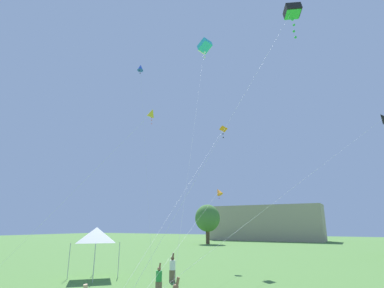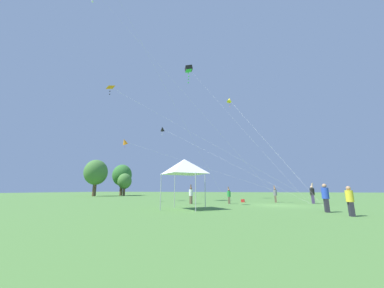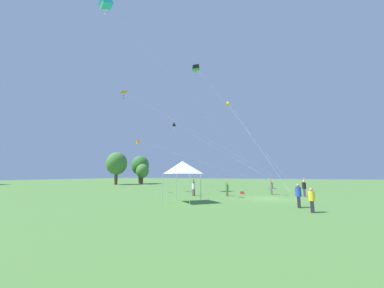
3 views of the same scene
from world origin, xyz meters
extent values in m
plane|color=#4C7A38|center=(0.00, 0.00, 0.00)|extent=(220.00, 220.00, 0.00)
cylinder|color=brown|center=(17.78, 36.77, 1.50)|extent=(0.79, 0.79, 2.99)
ellipsoid|color=#477A38|center=(17.78, 36.77, 5.26)|extent=(5.35, 4.82, 5.62)
cylinder|color=brown|center=(24.67, 34.74, 1.42)|extent=(0.75, 0.75, 2.84)
ellipsoid|color=#387533|center=(24.67, 34.74, 5.00)|extent=(5.08, 4.57, 5.33)
cylinder|color=brown|center=(22.28, 32.20, 0.97)|extent=(0.51, 0.51, 1.93)
ellipsoid|color=#477A38|center=(22.28, 32.20, 3.40)|extent=(3.46, 3.11, 3.63)
cylinder|color=#B7B7BC|center=(-7.79, 5.54, 1.28)|extent=(0.05, 0.05, 2.56)
cylinder|color=#B7B7BC|center=(-5.23, 5.54, 1.28)|extent=(0.05, 0.05, 2.56)
cylinder|color=#B7B7BC|center=(-7.79, 8.10, 1.28)|extent=(0.05, 0.05, 2.56)
cylinder|color=#B7B7BC|center=(-5.23, 8.10, 1.28)|extent=(0.05, 0.05, 2.56)
pyramid|color=white|center=(-6.51, 6.82, 3.13)|extent=(2.85, 2.85, 1.13)
cube|color=red|center=(4.45, 3.51, 0.16)|extent=(0.60, 0.38, 0.33)
cube|color=brown|center=(4.89, -0.09, 0.38)|extent=(0.36, 0.20, 0.76)
cylinder|color=slate|center=(4.89, -0.09, 1.08)|extent=(0.38, 0.38, 0.63)
sphere|color=#896042|center=(4.89, -0.09, 1.50)|extent=(0.24, 0.24, 0.24)
cylinder|color=#896042|center=(4.94, -0.06, 1.59)|extent=(0.25, 0.21, 0.55)
cube|color=brown|center=(-0.43, 8.27, 0.40)|extent=(0.38, 0.21, 0.79)
cylinder|color=white|center=(-0.43, 8.27, 1.12)|extent=(0.40, 0.40, 0.65)
sphere|color=brown|center=(-0.43, 8.27, 1.56)|extent=(0.25, 0.25, 0.25)
cylinder|color=brown|center=(-0.40, 8.28, 1.65)|extent=(0.21, 0.19, 0.56)
cube|color=#473860|center=(3.86, -3.67, 0.43)|extent=(0.41, 0.22, 0.85)
cylinder|color=black|center=(3.86, -3.67, 1.21)|extent=(0.43, 0.43, 0.71)
sphere|color=tan|center=(3.86, -3.67, 1.68)|extent=(0.27, 0.27, 0.27)
cylinder|color=tan|center=(3.86, -3.72, 1.79)|extent=(0.15, 0.23, 0.61)
cube|color=#282833|center=(-5.65, -2.56, 0.42)|extent=(0.40, 0.22, 0.84)
cylinder|color=blue|center=(-5.65, -2.56, 1.19)|extent=(0.42, 0.42, 0.70)
sphere|color=tan|center=(-5.65, -2.56, 1.66)|extent=(0.26, 0.26, 0.26)
cube|color=brown|center=(0.93, 4.59, 0.35)|extent=(0.33, 0.18, 0.70)
cylinder|color=#288E3D|center=(0.93, 4.59, 0.98)|extent=(0.35, 0.35, 0.58)
sphere|color=#896042|center=(0.93, 4.59, 1.37)|extent=(0.22, 0.22, 0.22)
cylinder|color=#896042|center=(0.95, 4.62, 1.46)|extent=(0.17, 0.21, 0.50)
cube|color=#282833|center=(-7.63, -3.24, 0.38)|extent=(0.36, 0.20, 0.76)
cylinder|color=yellow|center=(-7.63, -3.24, 1.07)|extent=(0.38, 0.38, 0.63)
sphere|color=tan|center=(-7.63, -3.24, 1.49)|extent=(0.24, 0.24, 0.24)
cylinder|color=silver|center=(9.02, 7.87, 6.52)|extent=(11.38, 22.40, 13.04)
cone|color=black|center=(14.70, 19.07, 13.04)|extent=(1.35, 1.22, 1.35)
sphere|color=white|center=(14.78, 19.06, 12.52)|extent=(0.13, 0.13, 0.13)
sphere|color=white|center=(14.64, 19.06, 12.16)|extent=(0.13, 0.13, 0.13)
sphere|color=white|center=(14.69, 19.05, 11.79)|extent=(0.13, 0.13, 0.13)
cylinder|color=silver|center=(1.74, 7.47, 7.21)|extent=(4.80, 23.49, 14.42)
pyramid|color=orange|center=(-0.66, 19.23, 14.48)|extent=(0.90, 1.11, 0.44)
sphere|color=black|center=(-0.71, 19.20, 13.83)|extent=(0.14, 0.14, 0.14)
sphere|color=black|center=(-0.70, 19.19, 13.43)|extent=(0.14, 0.14, 0.14)
cylinder|color=silver|center=(0.65, 10.03, 13.49)|extent=(8.44, 21.30, 26.99)
sphere|color=white|center=(-3.63, 20.68, 25.27)|extent=(0.25, 0.25, 0.25)
cylinder|color=silver|center=(6.43, 4.21, 10.63)|extent=(4.89, 15.03, 21.25)
cube|color=black|center=(8.87, 11.72, 21.25)|extent=(1.69, 1.62, 1.00)
cube|color=green|center=(8.87, 11.72, 20.88)|extent=(1.50, 1.43, 0.34)
sphere|color=green|center=(8.80, 11.77, 20.43)|extent=(0.20, 0.20, 0.20)
sphere|color=green|center=(8.88, 11.72, 19.86)|extent=(0.20, 0.20, 0.20)
sphere|color=green|center=(8.82, 11.75, 19.29)|extent=(0.20, 0.20, 0.20)
sphere|color=green|center=(8.89, 11.79, 18.73)|extent=(0.20, 0.20, 0.20)
cylinder|color=silver|center=(-2.56, 0.71, 5.52)|extent=(5.79, 6.78, 11.05)
cone|color=yellow|center=(0.33, 4.10, 11.05)|extent=(0.78, 0.64, 0.76)
sphere|color=pink|center=(0.30, 4.16, 10.73)|extent=(0.08, 0.08, 0.08)
sphere|color=pink|center=(0.40, 4.04, 10.50)|extent=(0.08, 0.08, 0.08)
sphere|color=pink|center=(0.35, 4.10, 10.28)|extent=(0.08, 0.08, 0.08)
cylinder|color=silver|center=(1.99, 6.45, 3.54)|extent=(4.68, 20.50, 7.08)
cone|color=orange|center=(-0.34, 16.70, 7.07)|extent=(1.05, 0.91, 0.96)
sphere|color=purple|center=(-0.33, 16.73, 6.69)|extent=(0.10, 0.10, 0.10)
sphere|color=purple|center=(-0.32, 16.66, 6.42)|extent=(0.10, 0.10, 0.10)
cylinder|color=silver|center=(-4.36, 9.59, 11.06)|extent=(9.66, 9.69, 22.11)
camera|label=1|loc=(11.49, -11.05, 3.85)|focal=28.00mm
camera|label=2|loc=(-21.76, 1.33, 1.41)|focal=20.00mm
camera|label=3|loc=(-24.12, -1.64, 2.48)|focal=20.00mm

